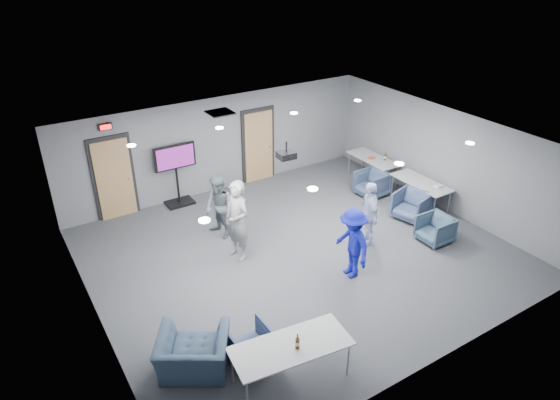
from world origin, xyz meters
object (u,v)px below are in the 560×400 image
bottle_front (297,343)px  tv_stand (176,171)px  chair_right_b (412,205)px  table_front_left (291,347)px  person_a (237,221)px  bottle_right (385,157)px  projector (286,155)px  table_right_b (421,184)px  chair_front_b (194,354)px  chair_right_c (435,229)px  person_b (219,207)px  chair_front_a (250,344)px  person_d (352,243)px  chair_right_a (372,184)px  table_right_a (373,160)px  person_c (369,213)px

bottle_front → tv_stand: tv_stand is taller
chair_right_b → table_front_left: size_ratio=0.40×
person_a → bottle_right: size_ratio=7.06×
bottle_right → projector: projector is taller
bottle_right → projector: bearing=-161.0°
chair_right_b → table_right_b: 0.80m
chair_right_b → tv_stand: bearing=-144.7°
person_a → chair_front_b: size_ratio=1.65×
chair_front_b → person_a: bearing=-98.3°
chair_right_c → bottle_right: bottle_right is taller
chair_right_c → table_front_left: bearing=-70.8°
person_b → table_right_b: (5.20, -1.49, -0.10)m
chair_front_a → tv_stand: size_ratio=0.42×
chair_front_a → person_d: bearing=-162.4°
chair_right_c → table_front_left: (-5.21, -1.72, 0.36)m
table_front_left → chair_right_a: bearing=45.0°
tv_stand → person_b: bearing=-83.9°
chair_front_a → table_right_b: bearing=-160.1°
table_right_b → tv_stand: bearing=56.6°
person_d → bottle_right: bearing=135.0°
person_b → chair_right_a: bearing=75.8°
table_right_a → tv_stand: tv_stand is taller
person_b → chair_right_b: (4.55, -1.84, -0.41)m
chair_front_b → projector: 4.45m
bottle_right → table_right_b: bearing=-96.6°
table_front_left → tv_stand: size_ratio=1.18×
table_right_b → tv_stand: tv_stand is taller
person_c → chair_right_b: size_ratio=1.93×
table_front_left → bottle_front: (0.06, -0.10, 0.14)m
person_c → bottle_front: person_c is taller
table_right_a → table_right_b: bearing=-180.0°
person_a → person_b: size_ratio=1.21×
person_a → chair_right_a: (4.61, 0.75, -0.59)m
person_b → chair_right_c: (4.22, -2.94, -0.45)m
table_right_b → tv_stand: 6.50m
person_a → tv_stand: (-0.17, 3.14, 0.03)m
table_right_b → chair_right_c: bearing=146.0°
chair_right_b → chair_right_c: chair_right_b is taller
person_a → table_right_a: size_ratio=1.14×
bottle_front → projector: bearing=60.0°
chair_right_a → chair_right_b: 1.53m
tv_stand → chair_right_b: bearing=-39.4°
person_c → tv_stand: tv_stand is taller
chair_right_c → person_d: bearing=-89.3°
chair_right_a → person_b: bearing=-97.7°
person_a → projector: bearing=59.6°
bottle_front → bottle_right: 7.98m
chair_right_b → table_front_left: bearing=-78.3°
person_c → chair_right_a: size_ratio=2.00×
person_c → chair_right_b: 1.80m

